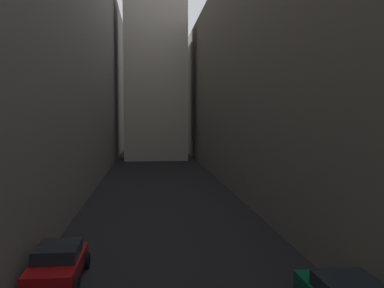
{
  "coord_description": "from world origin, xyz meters",
  "views": [
    {
      "loc": [
        -1.13,
        10.07,
        5.97
      ],
      "look_at": [
        0.0,
        21.06,
        5.27
      ],
      "focal_mm": 40.4,
      "sensor_mm": 36.0,
      "label": 1
    }
  ],
  "objects": [
    {
      "name": "ground_plane",
      "position": [
        0.0,
        48.0,
        0.0
      ],
      "size": [
        264.0,
        264.0,
        0.0
      ],
      "primitive_type": "plane",
      "color": "black"
    },
    {
      "name": "building_block_left",
      "position": [
        -12.94,
        50.0,
        11.53
      ],
      "size": [
        14.88,
        108.0,
        23.07
      ],
      "primitive_type": "cube",
      "color": "slate",
      "rests_on": "ground"
    },
    {
      "name": "building_block_right",
      "position": [
        12.61,
        50.0,
        9.46
      ],
      "size": [
        14.21,
        108.0,
        18.91
      ],
      "primitive_type": "cube",
      "color": "#60594F",
      "rests_on": "ground"
    },
    {
      "name": "parked_car_left_far",
      "position": [
        -4.4,
        25.79,
        0.7
      ],
      "size": [
        1.88,
        3.95,
        1.34
      ],
      "rotation": [
        0.0,
        0.0,
        1.57
      ],
      "color": "maroon",
      "rests_on": "ground"
    }
  ]
}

